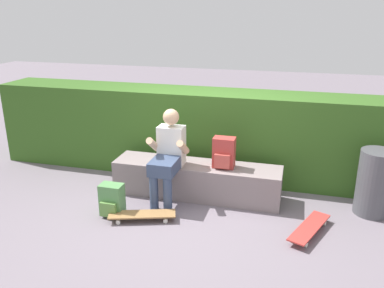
{
  "coord_description": "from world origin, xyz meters",
  "views": [
    {
      "loc": [
        1.23,
        -4.37,
        2.43
      ],
      "look_at": [
        -0.06,
        0.37,
        0.74
      ],
      "focal_mm": 37.23,
      "sensor_mm": 36.0,
      "label": 1
    }
  ],
  "objects_px": {
    "person_skater": "(168,154)",
    "trash_bin": "(375,183)",
    "backpack_on_bench": "(224,153)",
    "bench_main": "(197,180)",
    "backpack_on_ground": "(112,200)",
    "skateboard_beside_bench": "(309,228)",
    "skateboard_near_person": "(142,215)"
  },
  "relations": [
    {
      "from": "backpack_on_ground",
      "to": "bench_main",
      "type": "bearing_deg",
      "value": 42.25
    },
    {
      "from": "skateboard_near_person",
      "to": "backpack_on_ground",
      "type": "bearing_deg",
      "value": 174.67
    },
    {
      "from": "skateboard_beside_bench",
      "to": "backpack_on_ground",
      "type": "distance_m",
      "value": 2.36
    },
    {
      "from": "skateboard_near_person",
      "to": "person_skater",
      "type": "bearing_deg",
      "value": 77.2
    },
    {
      "from": "backpack_on_bench",
      "to": "backpack_on_ground",
      "type": "xyz_separation_m",
      "value": [
        -1.23,
        -0.78,
        -0.46
      ]
    },
    {
      "from": "skateboard_near_person",
      "to": "skateboard_beside_bench",
      "type": "bearing_deg",
      "value": 6.4
    },
    {
      "from": "person_skater",
      "to": "skateboard_beside_bench",
      "type": "relative_size",
      "value": 1.48
    },
    {
      "from": "backpack_on_ground",
      "to": "trash_bin",
      "type": "height_order",
      "value": "trash_bin"
    },
    {
      "from": "backpack_on_bench",
      "to": "trash_bin",
      "type": "bearing_deg",
      "value": 3.13
    },
    {
      "from": "bench_main",
      "to": "skateboard_beside_bench",
      "type": "height_order",
      "value": "bench_main"
    },
    {
      "from": "skateboard_beside_bench",
      "to": "backpack_on_bench",
      "type": "bearing_deg",
      "value": 151.61
    },
    {
      "from": "skateboard_beside_bench",
      "to": "skateboard_near_person",
      "type": "bearing_deg",
      "value": -173.6
    },
    {
      "from": "skateboard_beside_bench",
      "to": "backpack_on_bench",
      "type": "distance_m",
      "value": 1.39
    },
    {
      "from": "bench_main",
      "to": "trash_bin",
      "type": "xyz_separation_m",
      "value": [
        2.22,
        0.09,
        0.18
      ]
    },
    {
      "from": "bench_main",
      "to": "trash_bin",
      "type": "distance_m",
      "value": 2.23
    },
    {
      "from": "person_skater",
      "to": "trash_bin",
      "type": "relative_size",
      "value": 1.47
    },
    {
      "from": "skateboard_near_person",
      "to": "skateboard_beside_bench",
      "type": "distance_m",
      "value": 1.95
    },
    {
      "from": "person_skater",
      "to": "skateboard_near_person",
      "type": "distance_m",
      "value": 0.85
    },
    {
      "from": "skateboard_beside_bench",
      "to": "backpack_on_bench",
      "type": "relative_size",
      "value": 2.04
    },
    {
      "from": "bench_main",
      "to": "person_skater",
      "type": "height_order",
      "value": "person_skater"
    },
    {
      "from": "bench_main",
      "to": "backpack_on_bench",
      "type": "bearing_deg",
      "value": -1.48
    },
    {
      "from": "bench_main",
      "to": "person_skater",
      "type": "relative_size",
      "value": 1.86
    },
    {
      "from": "backpack_on_bench",
      "to": "trash_bin",
      "type": "relative_size",
      "value": 0.49
    },
    {
      "from": "bench_main",
      "to": "backpack_on_bench",
      "type": "distance_m",
      "value": 0.56
    },
    {
      "from": "backpack_on_ground",
      "to": "trash_bin",
      "type": "xyz_separation_m",
      "value": [
        3.09,
        0.88,
        0.22
      ]
    },
    {
      "from": "skateboard_beside_bench",
      "to": "trash_bin",
      "type": "relative_size",
      "value": 1.0
    },
    {
      "from": "skateboard_near_person",
      "to": "backpack_on_ground",
      "type": "relative_size",
      "value": 2.06
    },
    {
      "from": "person_skater",
      "to": "backpack_on_bench",
      "type": "bearing_deg",
      "value": 17.14
    },
    {
      "from": "person_skater",
      "to": "skateboard_near_person",
      "type": "xyz_separation_m",
      "value": [
        -0.14,
        -0.61,
        -0.58
      ]
    },
    {
      "from": "person_skater",
      "to": "backpack_on_bench",
      "type": "distance_m",
      "value": 0.72
    },
    {
      "from": "bench_main",
      "to": "skateboard_near_person",
      "type": "bearing_deg",
      "value": -119.13
    },
    {
      "from": "bench_main",
      "to": "skateboard_beside_bench",
      "type": "xyz_separation_m",
      "value": [
        1.48,
        -0.61,
        -0.15
      ]
    }
  ]
}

